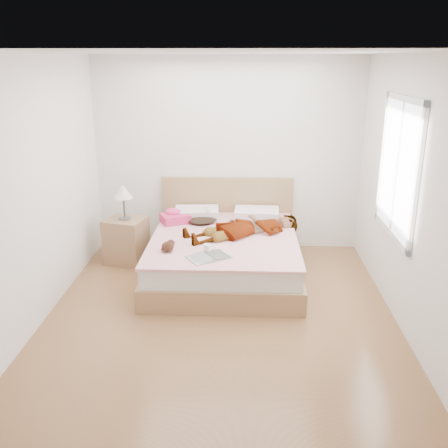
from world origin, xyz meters
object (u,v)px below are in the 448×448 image
at_px(woman, 245,225).
at_px(bed, 225,252).
at_px(towel, 175,217).
at_px(magazine, 210,257).
at_px(coffee_mug, 207,248).
at_px(nightstand, 126,237).
at_px(plush_toy, 168,246).
at_px(phone, 207,209).

distance_m(woman, bed, 0.42).
bearing_deg(towel, bed, -32.38).
relative_size(magazine, coffee_mug, 4.24).
bearing_deg(nightstand, plush_toy, -51.89).
xyz_separation_m(coffee_mug, nightstand, (-1.13, 0.89, -0.21)).
bearing_deg(bed, nightstand, 167.39).
height_order(woman, bed, bed).
height_order(coffee_mug, plush_toy, plush_toy).
xyz_separation_m(towel, plush_toy, (0.07, -1.01, -0.01)).
xyz_separation_m(woman, bed, (-0.25, -0.06, -0.34)).
bearing_deg(magazine, bed, 80.28).
relative_size(woman, bed, 0.73).
bearing_deg(coffee_mug, bed, 74.74).
height_order(woman, phone, woman).
height_order(towel, nightstand, nightstand).
relative_size(towel, magazine, 0.82).
relative_size(phone, magazine, 0.18).
xyz_separation_m(coffee_mug, plush_toy, (-0.44, 0.01, 0.01)).
relative_size(phone, nightstand, 0.09).
xyz_separation_m(woman, magazine, (-0.38, -0.82, -0.10)).
xyz_separation_m(magazine, nightstand, (-1.16, 1.06, -0.17)).
relative_size(bed, coffee_mug, 16.61).
bearing_deg(bed, woman, 12.63).
bearing_deg(phone, magazine, -112.36).
distance_m(magazine, coffee_mug, 0.17).
height_order(phone, nightstand, nightstand).
relative_size(phone, plush_toy, 0.42).
bearing_deg(nightstand, coffee_mug, -38.41).
distance_m(bed, towel, 0.85).
height_order(magazine, coffee_mug, coffee_mug).
distance_m(phone, coffee_mug, 1.07).
relative_size(woman, nightstand, 1.46).
xyz_separation_m(towel, magazine, (0.54, -1.19, -0.06)).
relative_size(magazine, plush_toy, 2.38).
bearing_deg(woman, magazine, -52.77).
bearing_deg(coffee_mug, woman, 57.92).
distance_m(woman, plush_toy, 1.07).
bearing_deg(coffee_mug, magazine, -78.28).
bearing_deg(magazine, nightstand, 137.72).
height_order(woman, magazine, woman).
xyz_separation_m(woman, towel, (-0.92, 0.37, -0.03)).
bearing_deg(woman, nightstand, -126.56).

